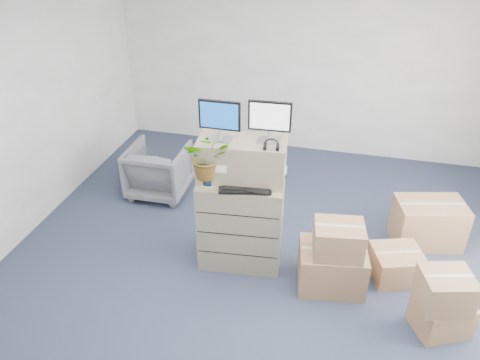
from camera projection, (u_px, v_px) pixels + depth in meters
name	position (u px, v px, depth m)	size (l,w,h in m)	color
ground	(255.00, 288.00, 5.12)	(7.00, 7.00, 0.00)	#232B40
wall_back	(305.00, 67.00, 7.32)	(6.00, 0.02, 2.80)	beige
filing_cabinet_lower	(241.00, 221.00, 5.27)	(0.92, 0.56, 1.07)	gray
filing_cabinet_upper	(242.00, 160.00, 4.92)	(0.92, 0.46, 0.46)	gray
monitor_left	(220.00, 118.00, 4.68)	(0.43, 0.16, 0.43)	#99999E
monitor_right	(270.00, 119.00, 4.65)	(0.44, 0.18, 0.43)	#99999E
headphones	(271.00, 145.00, 4.60)	(0.15, 0.15, 0.02)	black
keyboard	(245.00, 188.00, 4.84)	(0.54, 0.23, 0.03)	black
mouse	(268.00, 187.00, 4.84)	(0.09, 0.06, 0.03)	silver
water_bottle	(245.00, 170.00, 4.95)	(0.07, 0.07, 0.24)	gray
phone_dock	(239.00, 177.00, 4.97)	(0.07, 0.06, 0.14)	silver
external_drive	(274.00, 176.00, 5.01)	(0.22, 0.17, 0.07)	black
tissue_box	(275.00, 170.00, 4.97)	(0.23, 0.12, 0.09)	#4698F0
potted_plant	(208.00, 161.00, 4.80)	(0.54, 0.58, 0.48)	#A8C19B
office_chair	(158.00, 168.00, 6.58)	(0.79, 0.74, 0.81)	slate
cardboard_boxes	(393.00, 255.00, 5.12)	(1.90, 2.04, 0.84)	#896142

